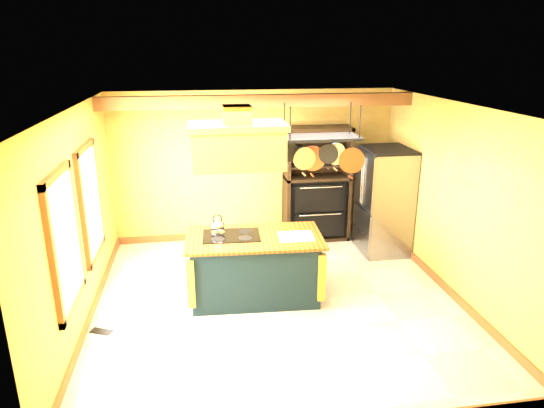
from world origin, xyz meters
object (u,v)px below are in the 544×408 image
object	(u,v)px
hutch	(316,195)
range_hood	(238,143)
kitchen_island	(254,266)
refrigerator	(383,203)
pot_rack	(322,147)

from	to	relation	value
hutch	range_hood	bearing A→B (deg)	-127.39
hutch	kitchen_island	bearing A→B (deg)	-123.78
range_hood	refrigerator	bearing A→B (deg)	27.14
kitchen_island	refrigerator	bearing A→B (deg)	31.89
refrigerator	hutch	distance (m)	1.25
hutch	refrigerator	bearing A→B (deg)	-36.89
range_hood	hutch	size ratio (longest dim) A/B	0.60
refrigerator	hutch	size ratio (longest dim) A/B	0.85
kitchen_island	range_hood	xyz separation A→B (m)	(-0.20, -0.00, 1.75)
pot_rack	refrigerator	distance (m)	2.36
kitchen_island	refrigerator	world-z (taller)	refrigerator
range_hood	hutch	bearing A→B (deg)	52.61
kitchen_island	hutch	world-z (taller)	hutch
kitchen_island	hutch	xyz separation A→B (m)	(1.39, 2.07, 0.35)
refrigerator	hutch	xyz separation A→B (m)	(-1.00, 0.75, -0.04)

